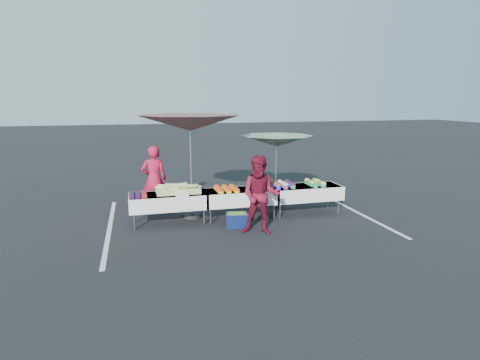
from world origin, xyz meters
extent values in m
plane|color=black|center=(0.00, 0.00, 0.00)|extent=(80.00, 80.00, 0.00)
cube|color=silver|center=(-3.20, 0.00, 0.00)|extent=(0.10, 5.00, 0.00)
cube|color=silver|center=(3.20, 0.00, 0.00)|extent=(0.10, 5.00, 0.00)
cube|color=white|center=(-1.80, 0.00, 0.73)|extent=(1.80, 0.75, 0.04)
cube|color=white|center=(-1.80, 0.00, 0.57)|extent=(1.86, 0.81, 0.36)
cylinder|color=slate|center=(-2.62, -0.29, 0.20)|extent=(0.04, 0.04, 0.39)
cylinder|color=slate|center=(-2.62, 0.29, 0.20)|extent=(0.04, 0.04, 0.39)
cylinder|color=slate|center=(-0.98, -0.29, 0.20)|extent=(0.04, 0.04, 0.39)
cylinder|color=slate|center=(-0.98, 0.29, 0.20)|extent=(0.04, 0.04, 0.39)
cube|color=white|center=(0.00, 0.00, 0.73)|extent=(1.80, 0.75, 0.04)
cube|color=white|center=(0.00, 0.00, 0.57)|extent=(1.86, 0.81, 0.36)
cylinder|color=slate|center=(-0.82, -0.29, 0.20)|extent=(0.04, 0.04, 0.39)
cylinder|color=slate|center=(-0.82, 0.29, 0.20)|extent=(0.04, 0.04, 0.39)
cylinder|color=slate|center=(0.82, -0.29, 0.20)|extent=(0.04, 0.04, 0.39)
cylinder|color=slate|center=(0.82, 0.29, 0.20)|extent=(0.04, 0.04, 0.39)
cube|color=white|center=(1.80, 0.00, 0.73)|extent=(1.80, 0.75, 0.04)
cube|color=white|center=(1.80, 0.00, 0.57)|extent=(1.86, 0.81, 0.36)
cylinder|color=slate|center=(0.98, -0.29, 0.20)|extent=(0.04, 0.04, 0.39)
cylinder|color=slate|center=(0.98, 0.29, 0.20)|extent=(0.04, 0.04, 0.39)
cylinder|color=slate|center=(2.62, -0.29, 0.20)|extent=(0.04, 0.04, 0.39)
cylinder|color=slate|center=(2.62, 0.29, 0.20)|extent=(0.04, 0.04, 0.39)
cube|color=black|center=(-2.65, -0.27, 0.79)|extent=(0.12, 0.12, 0.08)
cube|color=black|center=(-2.65, -0.13, 0.79)|extent=(0.12, 0.12, 0.08)
cube|color=black|center=(-2.65, 0.01, 0.79)|extent=(0.12, 0.12, 0.08)
cube|color=black|center=(-2.65, 0.15, 0.79)|extent=(0.12, 0.12, 0.08)
cube|color=black|center=(-2.51, -0.27, 0.79)|extent=(0.12, 0.12, 0.08)
cube|color=black|center=(-2.51, -0.13, 0.79)|extent=(0.12, 0.12, 0.08)
cube|color=black|center=(-2.51, 0.01, 0.79)|extent=(0.12, 0.12, 0.08)
cube|color=black|center=(-2.51, 0.15, 0.79)|extent=(0.12, 0.12, 0.08)
cube|color=maroon|center=(-2.37, -0.27, 0.79)|extent=(0.12, 0.12, 0.08)
cube|color=maroon|center=(-2.37, -0.13, 0.79)|extent=(0.12, 0.12, 0.08)
cube|color=maroon|center=(-2.37, 0.01, 0.79)|extent=(0.12, 0.12, 0.08)
cube|color=maroon|center=(-2.37, 0.15, 0.79)|extent=(0.12, 0.12, 0.08)
cube|color=#A0C364|center=(-1.55, 0.05, 0.82)|extent=(1.05, 0.55, 0.14)
cylinder|color=#A0C364|center=(-1.25, 0.20, 0.85)|extent=(0.27, 0.09, 0.10)
cylinder|color=#A0C364|center=(-1.93, 0.10, 0.92)|extent=(0.27, 0.14, 0.07)
cylinder|color=#A0C364|center=(-1.44, -0.06, 0.97)|extent=(0.27, 0.14, 0.09)
cylinder|color=#A0C364|center=(-1.97, 0.08, 0.87)|extent=(0.27, 0.15, 0.10)
cylinder|color=#A0C364|center=(-1.73, -0.01, 0.91)|extent=(0.27, 0.15, 0.08)
cylinder|color=#A0C364|center=(-1.59, 0.09, 0.94)|extent=(0.27, 0.10, 0.10)
cylinder|color=#A0C364|center=(-1.59, -0.03, 0.94)|extent=(0.27, 0.07, 0.08)
cylinder|color=#A0C364|center=(-1.68, -0.13, 0.90)|extent=(0.27, 0.14, 0.09)
cylinder|color=#A0C364|center=(-1.71, 0.25, 0.92)|extent=(0.27, 0.12, 0.08)
cylinder|color=#A0C364|center=(-1.09, 0.14, 0.87)|extent=(0.27, 0.16, 0.08)
cylinder|color=#A0C364|center=(-1.86, 0.01, 0.92)|extent=(0.27, 0.11, 0.07)
cylinder|color=#A0C364|center=(-1.64, -0.18, 0.85)|extent=(0.27, 0.10, 0.07)
cylinder|color=#A0C364|center=(-1.44, 0.19, 0.93)|extent=(0.27, 0.12, 0.08)
cylinder|color=#A0C364|center=(-1.98, -0.17, 0.90)|extent=(0.27, 0.15, 0.08)
cylinder|color=#A0C364|center=(-1.89, 0.09, 0.94)|extent=(0.27, 0.10, 0.08)
cylinder|color=#A0C364|center=(-1.34, 0.00, 0.90)|extent=(0.27, 0.16, 0.10)
cylinder|color=#A0C364|center=(-1.83, -0.02, 0.97)|extent=(0.27, 0.12, 0.09)
cylinder|color=#A0C364|center=(-1.28, -0.18, 0.95)|extent=(0.27, 0.09, 0.07)
cube|color=white|center=(-1.50, -0.30, 0.78)|extent=(0.30, 0.25, 0.05)
cylinder|color=yellow|center=(-0.55, -0.28, 0.78)|extent=(0.15, 0.15, 0.05)
ellipsoid|color=red|center=(-0.55, -0.28, 0.81)|extent=(0.15, 0.15, 0.08)
cylinder|color=yellow|center=(-0.55, -0.10, 0.78)|extent=(0.15, 0.15, 0.05)
ellipsoid|color=red|center=(-0.55, -0.10, 0.81)|extent=(0.15, 0.15, 0.08)
cylinder|color=yellow|center=(-0.55, 0.08, 0.78)|extent=(0.15, 0.15, 0.05)
ellipsoid|color=red|center=(-0.55, 0.08, 0.81)|extent=(0.15, 0.15, 0.08)
cylinder|color=yellow|center=(-0.55, 0.26, 0.78)|extent=(0.15, 0.15, 0.05)
ellipsoid|color=red|center=(-0.55, 0.26, 0.81)|extent=(0.15, 0.15, 0.08)
cylinder|color=yellow|center=(-0.35, -0.28, 0.78)|extent=(0.15, 0.15, 0.05)
ellipsoid|color=red|center=(-0.35, -0.28, 0.81)|extent=(0.15, 0.15, 0.08)
cylinder|color=yellow|center=(-0.35, -0.10, 0.78)|extent=(0.15, 0.15, 0.05)
ellipsoid|color=red|center=(-0.35, -0.10, 0.81)|extent=(0.15, 0.15, 0.08)
cylinder|color=yellow|center=(-0.35, 0.08, 0.78)|extent=(0.15, 0.15, 0.05)
ellipsoid|color=red|center=(-0.35, 0.08, 0.81)|extent=(0.15, 0.15, 0.08)
cylinder|color=yellow|center=(-0.35, 0.26, 0.78)|extent=(0.15, 0.15, 0.05)
ellipsoid|color=red|center=(-0.35, 0.26, 0.81)|extent=(0.15, 0.15, 0.08)
cylinder|color=yellow|center=(-0.15, -0.28, 0.78)|extent=(0.15, 0.15, 0.05)
ellipsoid|color=red|center=(-0.15, -0.28, 0.81)|extent=(0.15, 0.15, 0.08)
cylinder|color=yellow|center=(-0.15, -0.10, 0.78)|extent=(0.15, 0.15, 0.05)
ellipsoid|color=red|center=(-0.15, -0.10, 0.81)|extent=(0.15, 0.15, 0.08)
cylinder|color=yellow|center=(-0.15, 0.08, 0.78)|extent=(0.15, 0.15, 0.05)
ellipsoid|color=red|center=(-0.15, 0.08, 0.81)|extent=(0.15, 0.15, 0.08)
cylinder|color=yellow|center=(-0.15, 0.26, 0.78)|extent=(0.15, 0.15, 0.05)
ellipsoid|color=red|center=(-0.15, 0.26, 0.81)|extent=(0.15, 0.15, 0.08)
cylinder|color=#293CBF|center=(0.35, -0.22, 0.80)|extent=(0.13, 0.13, 0.10)
ellipsoid|color=maroon|center=(0.35, -0.22, 0.86)|extent=(0.14, 0.14, 0.10)
cylinder|color=#B526AF|center=(0.35, 0.00, 0.80)|extent=(0.13, 0.13, 0.10)
ellipsoid|color=maroon|center=(0.35, 0.00, 0.86)|extent=(0.14, 0.14, 0.10)
cylinder|color=#24915A|center=(0.35, 0.22, 0.80)|extent=(0.13, 0.13, 0.10)
ellipsoid|color=maroon|center=(0.35, 0.22, 0.86)|extent=(0.14, 0.14, 0.10)
cylinder|color=#B526AF|center=(0.55, -0.22, 0.80)|extent=(0.13, 0.13, 0.10)
ellipsoid|color=tan|center=(0.55, -0.22, 0.86)|extent=(0.14, 0.14, 0.10)
cylinder|color=#24915A|center=(0.55, 0.00, 0.80)|extent=(0.13, 0.13, 0.10)
ellipsoid|color=tan|center=(0.55, 0.00, 0.86)|extent=(0.14, 0.14, 0.10)
cylinder|color=#293CBF|center=(0.55, 0.22, 0.80)|extent=(0.13, 0.13, 0.10)
ellipsoid|color=tan|center=(0.55, 0.22, 0.86)|extent=(0.14, 0.14, 0.10)
cylinder|color=#24915A|center=(0.75, -0.22, 0.80)|extent=(0.13, 0.13, 0.10)
ellipsoid|color=#26102B|center=(0.75, -0.22, 0.86)|extent=(0.14, 0.14, 0.10)
cylinder|color=#293CBF|center=(0.75, 0.00, 0.80)|extent=(0.13, 0.13, 0.10)
ellipsoid|color=#26102B|center=(0.75, 0.00, 0.86)|extent=(0.14, 0.14, 0.10)
cylinder|color=#B526AF|center=(0.75, 0.22, 0.80)|extent=(0.13, 0.13, 0.10)
ellipsoid|color=#26102B|center=(0.75, 0.22, 0.86)|extent=(0.14, 0.14, 0.10)
cylinder|color=#293CBF|center=(0.95, -0.22, 0.80)|extent=(0.13, 0.13, 0.10)
ellipsoid|color=maroon|center=(0.95, -0.22, 0.86)|extent=(0.14, 0.14, 0.10)
cylinder|color=#B526AF|center=(0.95, 0.00, 0.80)|extent=(0.13, 0.13, 0.10)
ellipsoid|color=maroon|center=(0.95, 0.00, 0.86)|extent=(0.14, 0.14, 0.10)
cylinder|color=#24915A|center=(0.95, 0.22, 0.80)|extent=(0.13, 0.13, 0.10)
ellipsoid|color=maroon|center=(0.95, 0.22, 0.86)|extent=(0.14, 0.14, 0.10)
cylinder|color=#B526AF|center=(1.15, -0.22, 0.80)|extent=(0.13, 0.13, 0.10)
ellipsoid|color=tan|center=(1.15, -0.22, 0.86)|extent=(0.14, 0.14, 0.10)
cylinder|color=#24915A|center=(1.15, 0.00, 0.80)|extent=(0.13, 0.13, 0.10)
ellipsoid|color=tan|center=(1.15, 0.00, 0.86)|extent=(0.14, 0.14, 0.10)
cylinder|color=#293CBF|center=(1.15, 0.22, 0.80)|extent=(0.13, 0.13, 0.10)
ellipsoid|color=tan|center=(1.15, 0.22, 0.86)|extent=(0.14, 0.14, 0.10)
cylinder|color=#24915A|center=(1.35, -0.22, 0.80)|extent=(0.13, 0.13, 0.10)
ellipsoid|color=#26102B|center=(1.35, -0.22, 0.86)|extent=(0.14, 0.14, 0.10)
cylinder|color=#293CBF|center=(1.35, 0.00, 0.80)|extent=(0.13, 0.13, 0.10)
ellipsoid|color=#26102B|center=(1.35, 0.00, 0.86)|extent=(0.14, 0.14, 0.10)
cylinder|color=#B526AF|center=(1.35, 0.22, 0.80)|extent=(0.13, 0.13, 0.10)
ellipsoid|color=#26102B|center=(1.35, 0.22, 0.86)|extent=(0.14, 0.14, 0.10)
cylinder|color=#24915A|center=(1.95, -0.28, 0.79)|extent=(0.14, 0.14, 0.08)
ellipsoid|color=#356F1D|center=(1.95, -0.28, 0.84)|extent=(0.14, 0.14, 0.11)
cylinder|color=#24915A|center=(1.95, -0.10, 0.79)|extent=(0.14, 0.14, 0.08)
ellipsoid|color=#D5C65F|center=(1.95, -0.10, 0.84)|extent=(0.14, 0.14, 0.11)
cylinder|color=#24915A|center=(1.95, 0.08, 0.79)|extent=(0.14, 0.14, 0.08)
ellipsoid|color=#356F1D|center=(1.95, 0.08, 0.84)|extent=(0.14, 0.14, 0.11)
cylinder|color=#24915A|center=(1.95, 0.26, 0.79)|extent=(0.14, 0.14, 0.08)
ellipsoid|color=#D5C65F|center=(1.95, 0.26, 0.84)|extent=(0.14, 0.14, 0.11)
cylinder|color=#24915A|center=(2.17, -0.28, 0.79)|extent=(0.14, 0.14, 0.08)
ellipsoid|color=#D5C65F|center=(2.17, -0.28, 0.84)|extent=(0.14, 0.14, 0.11)
cylinder|color=#24915A|center=(2.17, -0.10, 0.79)|extent=(0.14, 0.14, 0.08)
ellipsoid|color=#356F1D|center=(2.17, -0.10, 0.84)|extent=(0.14, 0.14, 0.11)
cylinder|color=#24915A|center=(2.17, 0.08, 0.79)|extent=(0.14, 0.14, 0.08)
ellipsoid|color=#D5C65F|center=(2.17, 0.08, 0.84)|extent=(0.14, 0.14, 0.11)
cylinder|color=#24915A|center=(2.17, 0.26, 0.79)|extent=(0.14, 0.14, 0.08)
ellipsoid|color=#356F1D|center=(2.17, 0.26, 0.84)|extent=(0.14, 0.14, 0.11)
imported|color=#BB1539|center=(-2.07, 1.13, 0.90)|extent=(0.66, 0.44, 1.80)
imported|color=maroon|center=(0.14, -1.26, 0.89)|extent=(1.07, 0.98, 1.78)
cylinder|color=black|center=(-1.17, 0.40, 0.05)|extent=(0.50, 0.50, 0.09)
cylinder|color=#B2B2B2|center=(-1.17, 0.40, 1.30)|extent=(0.05, 0.05, 2.59)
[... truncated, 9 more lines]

